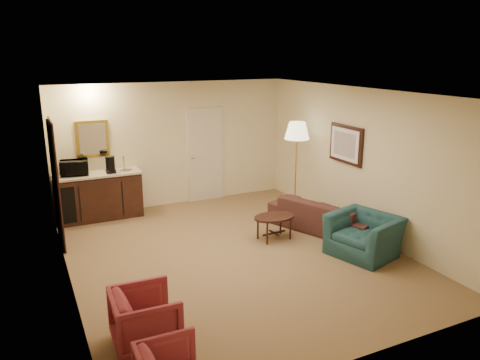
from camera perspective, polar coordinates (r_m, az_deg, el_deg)
The scene contains 11 objects.
ground at distance 7.71m, azimuth -0.78°, elevation -9.07°, with size 6.00×6.00×0.00m, color #896346.
room_walls at distance 7.83m, azimuth -3.85°, elevation 4.49°, with size 5.02×6.01×2.61m.
wetbar_cabinet at distance 9.58m, azimuth -16.80°, elevation -1.86°, with size 1.64×0.58×0.92m, color #311A0F.
sofa at distance 8.71m, azimuth 10.20°, elevation -3.61°, with size 2.02×0.59×0.79m, color black.
teal_armchair at distance 7.80m, azimuth 14.92°, elevation -5.75°, with size 1.02×0.66×0.89m, color #1E454C.
rose_chair_near at distance 5.50m, azimuth -11.47°, elevation -15.92°, with size 0.70×0.66×0.72m, color #963137.
coffee_table at distance 8.26m, azimuth 4.18°, elevation -5.79°, with size 0.75×0.50×0.43m, color black.
floor_lamp at distance 9.50m, azimuth 6.82°, elevation 1.52°, with size 0.50×0.50×1.87m, color gold.
waste_bin at distance 9.71m, azimuth -12.81°, elevation -3.20°, with size 0.26×0.26×0.32m, color black.
microwave at distance 9.41m, azimuth -19.58°, elevation 1.60°, with size 0.51×0.28×0.35m, color black.
coffee_maker at distance 9.37m, azimuth -15.52°, elevation 1.82°, with size 0.18×0.18×0.33m, color black.
Camera 1 is at (-2.94, -6.37, 3.19)m, focal length 35.00 mm.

